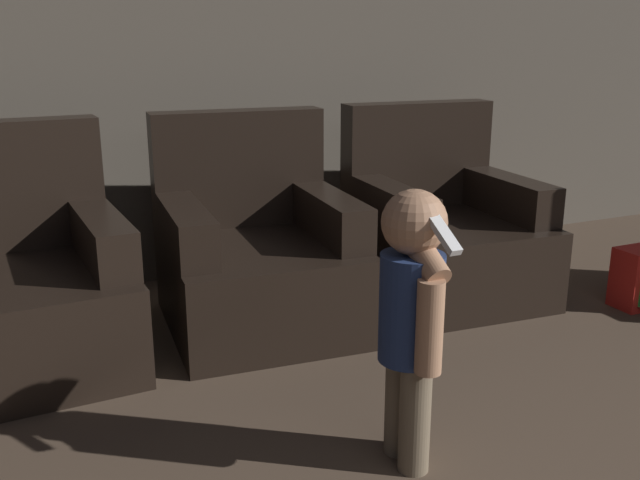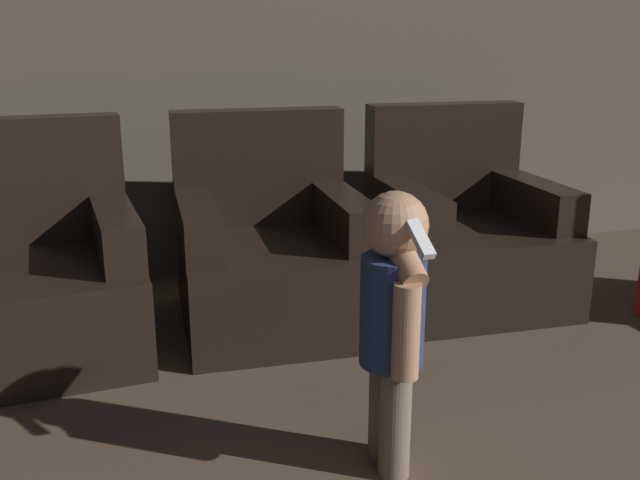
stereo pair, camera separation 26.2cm
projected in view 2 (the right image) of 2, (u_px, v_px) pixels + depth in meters
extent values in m
cube|color=#51493F|center=(272.00, 34.00, 3.83)|extent=(8.40, 0.05, 2.60)
cube|color=black|center=(40.00, 308.00, 2.97)|extent=(0.87, 0.93, 0.40)
cube|color=black|center=(27.00, 180.00, 3.16)|extent=(0.83, 0.20, 0.55)
cube|color=black|center=(116.00, 231.00, 3.00)|extent=(0.20, 0.73, 0.20)
cube|color=black|center=(274.00, 283.00, 3.28)|extent=(0.89, 0.94, 0.40)
cube|color=black|center=(258.00, 167.00, 3.48)|extent=(0.83, 0.22, 0.55)
cube|color=black|center=(198.00, 224.00, 3.12)|extent=(0.21, 0.74, 0.20)
cube|color=black|center=(344.00, 215.00, 3.27)|extent=(0.21, 0.74, 0.20)
cube|color=black|center=(468.00, 262.00, 3.58)|extent=(0.88, 0.94, 0.40)
cube|color=black|center=(443.00, 156.00, 3.79)|extent=(0.83, 0.21, 0.55)
cube|color=black|center=(408.00, 207.00, 3.42)|extent=(0.21, 0.74, 0.20)
cube|color=black|center=(532.00, 200.00, 3.58)|extent=(0.21, 0.74, 0.20)
cylinder|color=brown|center=(384.00, 406.00, 2.24)|extent=(0.10, 0.10, 0.35)
cylinder|color=brown|center=(395.00, 423.00, 2.14)|extent=(0.10, 0.10, 0.35)
cylinder|color=navy|center=(392.00, 311.00, 2.09)|extent=(0.19, 0.19, 0.33)
sphere|color=#A37556|center=(395.00, 225.00, 2.02)|extent=(0.19, 0.19, 0.19)
cylinder|color=#A37556|center=(406.00, 331.00, 1.99)|extent=(0.08, 0.08, 0.28)
cylinder|color=#A37556|center=(398.00, 247.00, 2.04)|extent=(0.08, 0.28, 0.21)
cube|color=white|center=(418.00, 234.00, 1.91)|extent=(0.04, 0.16, 0.10)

